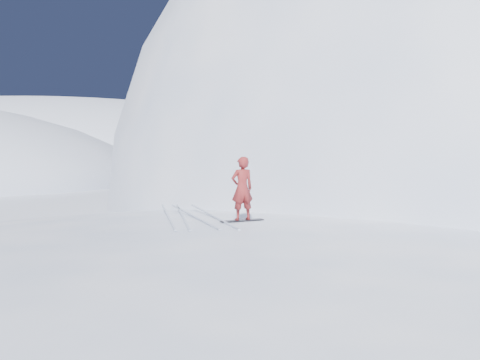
{
  "coord_description": "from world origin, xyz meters",
  "views": [
    {
      "loc": [
        -0.66,
        -9.15,
        4.28
      ],
      "look_at": [
        0.18,
        4.95,
        3.5
      ],
      "focal_mm": 35.0,
      "sensor_mm": 36.0,
      "label": 1
    }
  ],
  "objects": [
    {
      "name": "near_ridge",
      "position": [
        1.0,
        3.0,
        0.0
      ],
      "size": [
        36.0,
        28.0,
        4.8
      ],
      "primitive_type": "ellipsoid",
      "color": "white",
      "rests_on": "ground"
    },
    {
      "name": "snowboard",
      "position": [
        0.18,
        3.95,
        2.41
      ],
      "size": [
        1.28,
        0.67,
        0.02
      ],
      "primitive_type": "cube",
      "rotation": [
        0.0,
        0.0,
        0.36
      ],
      "color": "black",
      "rests_on": "near_ridge"
    },
    {
      "name": "far_ridge_c",
      "position": [
        -40.0,
        110.0,
        0.0
      ],
      "size": [
        140.0,
        90.0,
        36.0
      ],
      "primitive_type": "ellipsoid",
      "color": "white",
      "rests_on": "ground"
    },
    {
      "name": "snowboarder",
      "position": [
        0.18,
        3.95,
        3.32
      ],
      "size": [
        0.76,
        0.63,
        1.79
      ],
      "primitive_type": "imported",
      "rotation": [
        0.0,
        0.0,
        3.5
      ],
      "color": "maroon",
      "rests_on": "snowboard"
    },
    {
      "name": "board_tracks",
      "position": [
        -1.42,
        5.27,
        2.42
      ],
      "size": [
        2.57,
        5.96,
        0.04
      ],
      "color": "silver",
      "rests_on": "ground"
    },
    {
      "name": "peak_shoulder",
      "position": [
        10.0,
        20.0,
        0.0
      ],
      "size": [
        28.0,
        24.0,
        18.0
      ],
      "primitive_type": "ellipsoid",
      "color": "white",
      "rests_on": "ground"
    },
    {
      "name": "wind_bumps",
      "position": [
        -0.56,
        2.12,
        0.0
      ],
      "size": [
        16.0,
        14.4,
        1.0
      ],
      "color": "white",
      "rests_on": "ground"
    }
  ]
}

